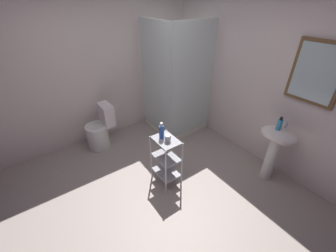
# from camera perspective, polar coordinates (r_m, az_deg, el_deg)

# --- Properties ---
(ground_plane) EXTENTS (4.20, 4.20, 0.02)m
(ground_plane) POSITION_cam_1_polar(r_m,az_deg,el_deg) (3.00, -3.38, -18.33)
(ground_plane) COLOR #A2948C
(wall_back) EXTENTS (4.20, 0.14, 2.50)m
(wall_back) POSITION_cam_1_polar(r_m,az_deg,el_deg) (3.42, 23.78, 11.67)
(wall_back) COLOR silver
(wall_back) RESTS_ON ground_plane
(wall_left) EXTENTS (0.10, 4.20, 2.50)m
(wall_left) POSITION_cam_1_polar(r_m,az_deg,el_deg) (3.78, -19.70, 14.25)
(wall_left) COLOR silver
(wall_left) RESTS_ON ground_plane
(shower_stall) EXTENTS (0.92, 0.92, 2.00)m
(shower_stall) POSITION_cam_1_polar(r_m,az_deg,el_deg) (4.02, 1.78, 4.99)
(shower_stall) COLOR white
(shower_stall) RESTS_ON ground_plane
(pedestal_sink) EXTENTS (0.46, 0.37, 0.81)m
(pedestal_sink) POSITION_cam_1_polar(r_m,az_deg,el_deg) (3.18, 27.12, -4.63)
(pedestal_sink) COLOR white
(pedestal_sink) RESTS_ON ground_plane
(sink_faucet) EXTENTS (0.03, 0.03, 0.10)m
(sink_faucet) POSITION_cam_1_polar(r_m,az_deg,el_deg) (3.14, 29.47, 0.32)
(sink_faucet) COLOR silver
(sink_faucet) RESTS_ON pedestal_sink
(toilet) EXTENTS (0.37, 0.49, 0.76)m
(toilet) POSITION_cam_1_polar(r_m,az_deg,el_deg) (3.79, -17.98, -1.19)
(toilet) COLOR white
(toilet) RESTS_ON ground_plane
(storage_cart) EXTENTS (0.38, 0.28, 0.74)m
(storage_cart) POSITION_cam_1_polar(r_m,az_deg,el_deg) (2.85, -0.52, -8.70)
(storage_cart) COLOR silver
(storage_cart) RESTS_ON ground_plane
(hand_soap_bottle) EXTENTS (0.06, 0.06, 0.18)m
(hand_soap_bottle) POSITION_cam_1_polar(r_m,az_deg,el_deg) (3.04, 28.05, 0.42)
(hand_soap_bottle) COLOR #389ED1
(hand_soap_bottle) RESTS_ON pedestal_sink
(shampoo_bottle_blue) EXTENTS (0.06, 0.06, 0.22)m
(shampoo_bottle_blue) POSITION_cam_1_polar(r_m,az_deg,el_deg) (2.64, -1.76, -1.53)
(shampoo_bottle_blue) COLOR #2D57B6
(shampoo_bottle_blue) RESTS_ON storage_cart
(rinse_cup) EXTENTS (0.08, 0.08, 0.09)m
(rinse_cup) POSITION_cam_1_polar(r_m,az_deg,el_deg) (2.61, -0.08, -3.34)
(rinse_cup) COLOR silver
(rinse_cup) RESTS_ON storage_cart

